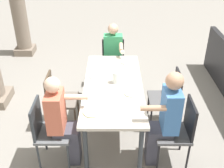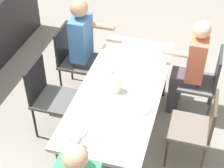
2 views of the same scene
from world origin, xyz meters
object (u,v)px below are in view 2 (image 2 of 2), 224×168
object	(u,v)px
diner_guest_third	(190,67)
plate_2	(139,107)
chair_west_south	(72,56)
water_pitcher	(116,85)
plate_0	(158,55)
chair_mid_north	(198,126)
chair_mid_south	(47,94)
plate_1	(105,70)
wine_glass_3	(77,138)
diner_woman_green	(86,46)
plate_3	(74,131)
chair_west_north	(205,79)
dining_table	(121,93)

from	to	relation	value
diner_guest_third	plate_2	bearing A→B (deg)	-23.03
chair_west_south	water_pitcher	world-z (taller)	water_pitcher
plate_0	chair_mid_north	bearing A→B (deg)	37.89
chair_mid_south	plate_1	distance (m)	0.71
diner_guest_third	wine_glass_3	distance (m)	1.79
diner_woman_green	plate_2	distance (m)	1.30
chair_west_south	wine_glass_3	size ratio (longest dim) A/B	6.09
diner_guest_third	plate_1	distance (m)	1.01
chair_west_south	plate_3	bearing A→B (deg)	22.46
wine_glass_3	diner_guest_third	bearing A→B (deg)	153.23
chair_mid_south	plate_3	bearing A→B (deg)	41.95
chair_west_north	plate_3	size ratio (longest dim) A/B	3.73
plate_1	plate_3	size ratio (longest dim) A/B	0.83
diner_woman_green	diner_guest_third	world-z (taller)	diner_woman_green
plate_1	plate_2	xyz separation A→B (m)	(0.49, 0.49, -0.00)
dining_table	plate_2	size ratio (longest dim) A/B	7.67
chair_west_south	plate_3	world-z (taller)	chair_west_south
chair_west_north	diner_woman_green	bearing A→B (deg)	-90.11
plate_2	chair_mid_south	bearing A→B (deg)	-99.35
diner_woman_green	dining_table	bearing A→B (deg)	42.41
diner_woman_green	plate_0	xyz separation A→B (m)	(0.03, 0.90, 0.06)
plate_3	water_pitcher	distance (m)	0.70
diner_woman_green	plate_3	xyz separation A→B (m)	(1.43, 0.39, 0.06)
chair_mid_south	plate_0	bearing A→B (deg)	124.18
chair_mid_south	chair_west_south	bearing A→B (deg)	-179.83
plate_0	diner_woman_green	bearing A→B (deg)	-91.71
chair_west_south	diner_woman_green	bearing A→B (deg)	90.79
chair_west_north	plate_1	xyz separation A→B (m)	(0.46, -1.09, 0.25)
diner_woman_green	plate_1	distance (m)	0.61
chair_west_north	plate_2	xyz separation A→B (m)	(0.95, -0.60, 0.25)
chair_mid_south	plate_3	xyz separation A→B (m)	(0.65, 0.59, 0.24)
dining_table	plate_3	size ratio (longest dim) A/B	7.96
dining_table	plate_3	distance (m)	0.77
plate_0	dining_table	bearing A→B (deg)	-20.85
diner_woman_green	plate_1	size ratio (longest dim) A/B	6.61
diner_guest_third	wine_glass_3	size ratio (longest dim) A/B	8.40
plate_0	plate_1	size ratio (longest dim) A/B	1.16
chair_mid_north	diner_guest_third	world-z (taller)	diner_guest_third
chair_west_north	chair_mid_south	distance (m)	1.86
chair_mid_north	plate_3	size ratio (longest dim) A/B	3.54
chair_west_south	water_pitcher	distance (m)	1.15
chair_west_north	plate_0	distance (m)	0.64
chair_west_north	plate_2	distance (m)	1.15
chair_west_north	chair_mid_north	xyz separation A→B (m)	(0.77, -0.00, -0.02)
dining_table	chair_mid_north	distance (m)	0.87
dining_table	plate_1	size ratio (longest dim) A/B	9.62
chair_west_north	wine_glass_3	xyz separation A→B (m)	(1.59, -1.00, 0.35)
dining_table	wine_glass_3	size ratio (longest dim) A/B	12.83
diner_woman_green	plate_0	world-z (taller)	diner_woman_green
plate_3	wine_glass_3	distance (m)	0.22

